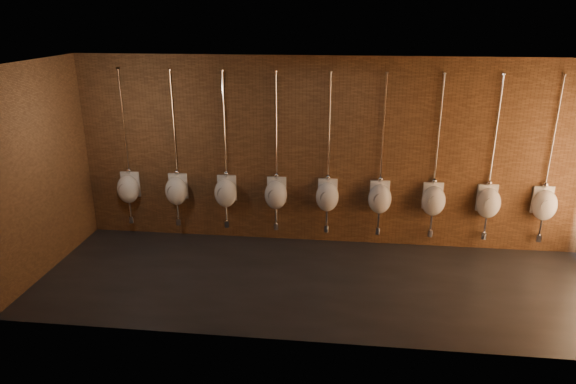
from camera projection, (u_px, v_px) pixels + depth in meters
The scene contains 11 objects.
ground at pixel (320, 282), 7.74m from camera, with size 8.50×8.50×0.00m, color black.
room_shell at pixel (323, 153), 7.07m from camera, with size 8.54×3.04×3.22m.
urinal_0 at pixel (128, 188), 9.09m from camera, with size 0.42×0.37×2.72m.
urinal_1 at pixel (176, 190), 9.00m from camera, with size 0.42×0.37×2.72m.
urinal_2 at pixel (226, 192), 8.90m from camera, with size 0.42×0.37×2.72m.
urinal_3 at pixel (276, 194), 8.81m from camera, with size 0.42×0.37×2.72m.
urinal_4 at pixel (327, 196), 8.71m from camera, with size 0.42×0.37×2.72m.
urinal_5 at pixel (380, 198), 8.62m from camera, with size 0.42×0.37×2.72m.
urinal_6 at pixel (433, 200), 8.52m from camera, with size 0.42×0.37×2.72m.
urinal_7 at pixel (488, 202), 8.43m from camera, with size 0.42×0.37×2.72m.
urinal_8 at pixel (544, 204), 8.33m from camera, with size 0.42×0.37×2.72m.
Camera 1 is at (0.31, -6.86, 3.85)m, focal length 32.00 mm.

